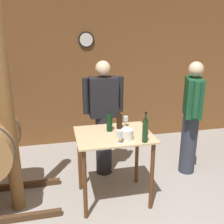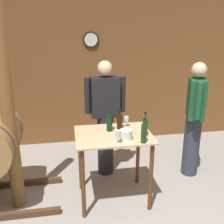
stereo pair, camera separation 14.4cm
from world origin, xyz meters
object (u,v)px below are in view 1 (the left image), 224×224
Objects in this scene: wine_bottle_center at (145,132)px; ice_bucket at (127,134)px; wine_bottle_right at (145,126)px; person_host at (191,117)px; wine_glass_near_left at (120,134)px; wooden_post at (6,105)px; wine_bottle_left at (119,121)px; person_visitor_with_scarf at (103,117)px; wine_bottle_far_left at (109,122)px; wine_glass_near_center at (126,119)px.

ice_bucket is at bearing 145.53° from wine_bottle_center.
wine_bottle_center is at bearing -110.28° from wine_bottle_right.
wine_glass_near_left is at bearing -151.11° from person_host.
wine_bottle_left is (1.32, 0.09, -0.33)m from wooden_post.
wine_bottle_center is 0.20m from wine_bottle_right.
wooden_post is at bearing 165.81° from wine_bottle_center.
person_visitor_with_scarf is (-0.11, 0.50, -0.11)m from wine_bottle_left.
wine_bottle_left is at bearing -167.61° from person_host.
wooden_post is 1.22m from wine_bottle_far_left.
wine_bottle_right reaches higher than wine_glass_near_center.
wine_glass_near_center is at bearing -65.77° from person_visitor_with_scarf.
wine_bottle_left is at bearing -77.37° from person_visitor_with_scarf.
ice_bucket is (-0.17, 0.12, -0.06)m from wine_bottle_center.
wine_bottle_center is 1.91× the size of wine_glass_near_left.
person_host is at bearing 11.25° from wine_glass_near_center.
wooden_post reaches higher than wine_glass_near_center.
person_host is (1.30, 0.31, -0.13)m from wine_bottle_far_left.
person_host is at bearing 30.68° from wine_bottle_right.
person_visitor_with_scarf reaches higher than wine_bottle_right.
wine_bottle_far_left is 0.17× the size of person_visitor_with_scarf.
wine_bottle_left is 0.53m from person_visitor_with_scarf.
wine_bottle_far_left is at bearing -157.87° from wine_bottle_left.
wine_glass_near_left is 0.09× the size of person_visitor_with_scarf.
wine_glass_near_center is (-0.15, 0.33, -0.01)m from wine_bottle_right.
ice_bucket is at bearing -11.07° from wooden_post.
wooden_post reaches higher than wine_bottle_far_left.
wine_bottle_left is at bearing 76.15° from wine_glass_near_left.
ice_bucket is at bearing -89.00° from wine_bottle_left.
wine_bottle_center is (0.18, -0.47, 0.02)m from wine_bottle_left.
wine_glass_near_center is at bearing -168.75° from person_host.
wine_glass_near_left is at bearing -140.03° from ice_bucket.
wine_bottle_far_left is 0.52m from wine_bottle_center.
wooden_post is 19.04× the size of wine_glass_near_center.
person_host reaches higher than wine_bottle_center.
wine_bottle_far_left is at bearing 128.29° from wine_bottle_center.
wine_bottle_left is 0.16× the size of person_visitor_with_scarf.
wine_bottle_left is at bearing 131.17° from wine_bottle_right.
wine_bottle_right is (0.39, -0.23, -0.00)m from wine_bottle_far_left.
wine_glass_near_center is 0.40m from ice_bucket.
wine_glass_near_left is at bearing -89.78° from person_visitor_with_scarf.
person_visitor_with_scarf reaches higher than wine_bottle_center.
wine_bottle_right reaches higher than wine_glass_near_left.
wine_bottle_center is (1.50, -0.38, -0.31)m from wooden_post.
wine_glass_near_left is (0.03, -0.39, -0.00)m from wine_bottle_far_left.
wine_bottle_right is at bearing -64.81° from wine_glass_near_center.
wine_bottle_far_left is at bearing -166.49° from person_host.
wine_glass_near_left is 0.53m from wine_glass_near_center.
ice_bucket is at bearing -152.39° from person_host.
wine_bottle_center is 0.52m from wine_glass_near_center.
wine_glass_near_left is (-0.29, 0.02, -0.01)m from wine_bottle_center.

